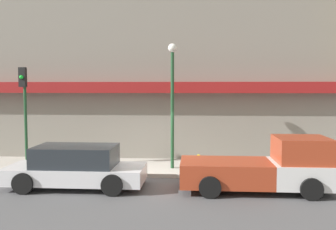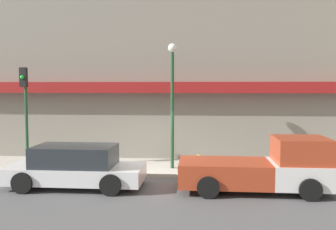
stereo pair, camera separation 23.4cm
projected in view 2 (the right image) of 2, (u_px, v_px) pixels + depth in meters
name	position (u px, v px, depth m)	size (l,w,h in m)	color
ground_plane	(144.00, 178.00, 14.50)	(80.00, 80.00, 0.00)	#4C4C4F
sidewalk	(149.00, 167.00, 16.05)	(36.00, 3.15, 0.16)	#ADA89E
building	(158.00, 43.00, 18.67)	(19.80, 3.80, 11.41)	gray
pickup_truck	(265.00, 168.00, 12.54)	(5.05, 2.14, 1.84)	silver
parked_car	(75.00, 167.00, 13.11)	(4.79, 2.09, 1.47)	silver
fire_hydrant	(198.00, 163.00, 14.78)	(0.17, 0.17, 0.70)	yellow
street_lamp	(172.00, 90.00, 15.28)	(0.36, 0.36, 5.12)	#1E4728
traffic_light	(25.00, 100.00, 15.47)	(0.28, 0.42, 4.16)	#1E4728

